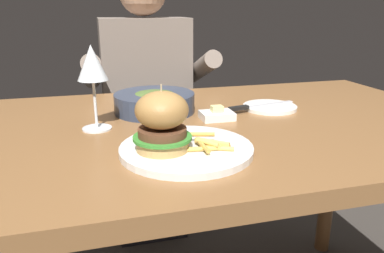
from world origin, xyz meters
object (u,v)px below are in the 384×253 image
Objects in this scene: table_knife at (256,106)px; soup_bowl at (155,102)px; main_plate at (186,149)px; diner_person at (147,117)px; wine_glass at (92,66)px; burger_sandwich at (162,121)px; bread_plate at (270,107)px; butter_dish at (217,115)px.

table_knife is 0.29m from soup_bowl.
diner_person is at bearing 86.82° from main_plate.
diner_person is at bearing 71.93° from wine_glass.
soup_bowl is (0.16, 0.12, -0.12)m from wine_glass.
diner_person is (0.10, 0.88, -0.25)m from burger_sandwich.
burger_sandwich is (-0.05, -0.01, 0.07)m from main_plate.
table_knife is at bearing -168.49° from bread_plate.
main_plate is 0.89m from diner_person.
bread_plate is 0.69m from diner_person.
butter_dish is at bearing 49.01° from burger_sandwich.
butter_dish is 0.07× the size of diner_person.
diner_person is at bearing 84.07° from soup_bowl.
burger_sandwich is 0.92m from diner_person.
table_knife is at bearing -13.13° from soup_bowl.
wine_glass reaches higher than soup_bowl.
main_plate is at bearing -123.33° from butter_dish.
main_plate is 0.30m from wine_glass.
butter_dish is (-0.13, -0.05, -0.00)m from table_knife.
wine_glass is 0.34m from butter_dish.
diner_person is (-0.09, 0.67, -0.19)m from butter_dish.
main_plate is 0.08m from burger_sandwich.
main_plate is 1.35× the size of wine_glass.
wine_glass reaches higher than burger_sandwich.
burger_sandwich is at bearing -140.40° from table_knife.
butter_dish reaches higher than main_plate.
bread_plate is (0.37, 0.27, -0.07)m from burger_sandwich.
bread_plate is 0.69× the size of soup_bowl.
table_knife is 0.18× the size of diner_person.
diner_person reaches higher than main_plate.
bread_plate is at bearing 36.62° from burger_sandwich.
soup_bowl is at bearing 82.89° from burger_sandwich.
bread_plate is at bearing -9.49° from soup_bowl.
burger_sandwich is at bearing -171.99° from main_plate.
butter_dish is (0.14, 0.21, 0.00)m from main_plate.
main_plate is at bearing -88.43° from soup_bowl.
diner_person reaches higher than table_knife.
table_knife is 0.14m from butter_dish.
diner_person reaches higher than butter_dish.
soup_bowl reaches higher than main_plate.
burger_sandwich is at bearing -97.11° from soup_bowl.
burger_sandwich is 0.25m from wine_glass.
bread_plate is 0.05m from table_knife.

